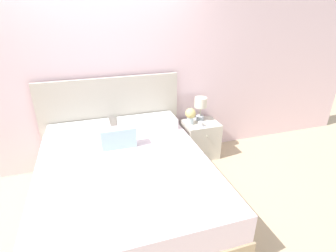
# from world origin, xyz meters

# --- Properties ---
(ground_plane) EXTENTS (12.00, 12.00, 0.00)m
(ground_plane) POSITION_xyz_m (0.00, 0.00, 0.00)
(ground_plane) COLOR #CCB28E
(wall_back) EXTENTS (8.00, 0.06, 2.60)m
(wall_back) POSITION_xyz_m (0.00, 0.07, 1.30)
(wall_back) COLOR silver
(wall_back) RESTS_ON ground_plane
(bed) EXTENTS (1.84, 2.12, 1.25)m
(bed) POSITION_xyz_m (0.00, -0.98, 0.32)
(bed) COLOR tan
(bed) RESTS_ON ground_plane
(nightstand) EXTENTS (0.49, 0.42, 0.54)m
(nightstand) POSITION_xyz_m (1.24, -0.22, 0.27)
(nightstand) COLOR silver
(nightstand) RESTS_ON ground_plane
(table_lamp) EXTENTS (0.18, 0.18, 0.35)m
(table_lamp) POSITION_xyz_m (1.26, -0.12, 0.78)
(table_lamp) COLOR #A8B2BC
(table_lamp) RESTS_ON nightstand
(flower_vase) EXTENTS (0.15, 0.15, 0.24)m
(flower_vase) POSITION_xyz_m (1.07, -0.21, 0.68)
(flower_vase) COLOR silver
(flower_vase) RESTS_ON nightstand
(teacup) EXTENTS (0.12, 0.12, 0.07)m
(teacup) POSITION_xyz_m (1.18, -0.33, 0.57)
(teacup) COLOR white
(teacup) RESTS_ON nightstand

